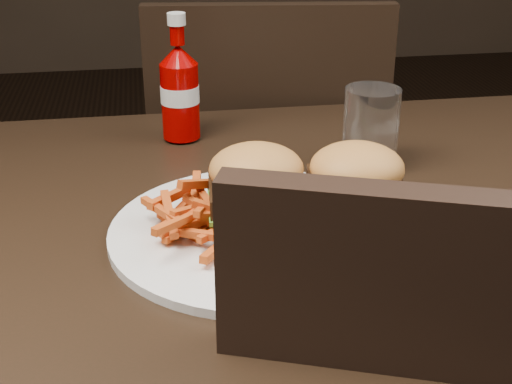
{
  "coord_description": "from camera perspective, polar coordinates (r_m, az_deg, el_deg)",
  "views": [
    {
      "loc": [
        -0.19,
        -0.74,
        1.14
      ],
      "look_at": [
        -0.07,
        -0.04,
        0.8
      ],
      "focal_mm": 50.0,
      "sensor_mm": 36.0,
      "label": 1
    }
  ],
  "objects": [
    {
      "name": "sandwich_half_b",
      "position": [
        0.82,
        7.85,
        -1.64
      ],
      "size": [
        0.11,
        0.1,
        0.02
      ],
      "primitive_type": "cube",
      "rotation": [
        0.0,
        0.0,
        -0.17
      ],
      "color": "beige",
      "rests_on": "plate"
    },
    {
      "name": "tumbler",
      "position": [
        0.97,
        9.15,
        4.87
      ],
      "size": [
        0.07,
        0.07,
        0.12
      ],
      "primitive_type": "cylinder",
      "rotation": [
        0.0,
        0.0,
        -0.0
      ],
      "color": "white",
      "rests_on": "dining_table"
    },
    {
      "name": "chair_far",
      "position": [
        1.58,
        0.53,
        -1.38
      ],
      "size": [
        0.51,
        0.51,
        0.04
      ],
      "primitive_type": "cube",
      "rotation": [
        0.0,
        0.0,
        3.02
      ],
      "color": "black",
      "rests_on": "ground"
    },
    {
      "name": "ketchup_bottle",
      "position": [
        1.07,
        -6.08,
        7.25
      ],
      "size": [
        0.07,
        0.07,
        0.11
      ],
      "primitive_type": "cylinder",
      "rotation": [
        0.0,
        0.0,
        0.19
      ],
      "color": "#960000",
      "rests_on": "dining_table"
    },
    {
      "name": "plate",
      "position": [
        0.81,
        0.11,
        -3.2
      ],
      "size": [
        0.33,
        0.33,
        0.01
      ],
      "primitive_type": "cylinder",
      "color": "white",
      "rests_on": "dining_table"
    },
    {
      "name": "dining_table",
      "position": [
        0.87,
        4.29,
        -2.87
      ],
      "size": [
        1.2,
        0.8,
        0.04
      ],
      "primitive_type": "cube",
      "color": "black",
      "rests_on": "ground"
    },
    {
      "name": "fries_pile",
      "position": [
        0.79,
        -4.26,
        -1.81
      ],
      "size": [
        0.14,
        0.14,
        0.05
      ],
      "primitive_type": null,
      "rotation": [
        0.0,
        0.0,
        -0.18
      ],
      "color": "#AD5916",
      "rests_on": "plate"
    },
    {
      "name": "sandwich_half_a",
      "position": [
        0.81,
        0.02,
        -1.76
      ],
      "size": [
        0.1,
        0.1,
        0.02
      ],
      "primitive_type": "cube",
      "rotation": [
        0.0,
        0.0,
        -0.08
      ],
      "color": "#CCB298",
      "rests_on": "plate"
    }
  ]
}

